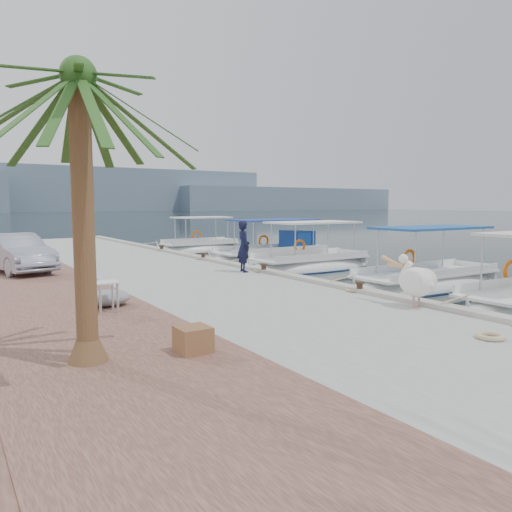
{
  "coord_description": "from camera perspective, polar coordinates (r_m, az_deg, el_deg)",
  "views": [
    {
      "loc": [
        -10.45,
        -13.8,
        3.03
      ],
      "look_at": [
        -1.0,
        1.01,
        1.2
      ],
      "focal_mm": 35.0,
      "sensor_mm": 36.0,
      "label": 1
    }
  ],
  "objects": [
    {
      "name": "distant_hills",
      "position": [
        219.04,
        -22.15,
        6.72
      ],
      "size": [
        330.0,
        60.0,
        18.0
      ],
      "color": "slate",
      "rests_on": "ground"
    },
    {
      "name": "date_palm",
      "position": [
        8.52,
        -19.65,
        18.65
      ],
      "size": [
        4.6,
        4.6,
        5.4
      ],
      "color": "brown",
      "rests_on": "cobblestone_strip"
    },
    {
      "name": "quay_curb",
      "position": [
        21.54,
        -3.96,
        -0.65
      ],
      "size": [
        0.44,
        40.0,
        0.12
      ],
      "primitive_type": "cube",
      "color": "#A49D92",
      "rests_on": "concrete_quay"
    },
    {
      "name": "cobblestone_strip",
      "position": [
        19.16,
        -24.87,
        -2.95
      ],
      "size": [
        4.0,
        40.0,
        0.5
      ],
      "primitive_type": "cube",
      "color": "brown",
      "rests_on": "ground"
    },
    {
      "name": "mooring_bollards",
      "position": [
        18.48,
        0.88,
        -1.32
      ],
      "size": [
        0.28,
        20.28,
        0.33
      ],
      "color": "black",
      "rests_on": "concrete_quay"
    },
    {
      "name": "folding_table",
      "position": [
        12.21,
        -16.73,
        -3.77
      ],
      "size": [
        0.55,
        0.55,
        0.73
      ],
      "color": "silver",
      "rests_on": "cobblestone_strip"
    },
    {
      "name": "wooden_crate",
      "position": [
        8.75,
        -7.2,
        -9.42
      ],
      "size": [
        0.55,
        0.55,
        0.44
      ],
      "primitive_type": "cube",
      "color": "brown",
      "rests_on": "cobblestone_strip"
    },
    {
      "name": "concrete_quay",
      "position": [
        20.41,
        -10.83,
        -1.99
      ],
      "size": [
        6.0,
        40.0,
        0.5
      ],
      "primitive_type": "cube",
      "color": "gray",
      "rests_on": "ground"
    },
    {
      "name": "rope_coil",
      "position": [
        10.51,
        25.21,
        -8.29
      ],
      "size": [
        0.54,
        0.54,
        0.1
      ],
      "primitive_type": "torus",
      "color": "#C6B284",
      "rests_on": "concrete_quay"
    },
    {
      "name": "fishing_caique_d",
      "position": [
        26.59,
        1.94,
        -0.19
      ],
      "size": [
        7.66,
        2.55,
        2.83
      ],
      "color": "white",
      "rests_on": "ground"
    },
    {
      "name": "fishing_caique_e",
      "position": [
        31.92,
        -6.45,
        0.69
      ],
      "size": [
        5.86,
        2.21,
        2.83
      ],
      "color": "white",
      "rests_on": "ground"
    },
    {
      "name": "fishing_caique_c",
      "position": [
        23.31,
        6.15,
        -1.24
      ],
      "size": [
        6.88,
        2.5,
        2.83
      ],
      "color": "white",
      "rests_on": "ground"
    },
    {
      "name": "fisherman",
      "position": [
        18.6,
        -1.42,
        1.11
      ],
      "size": [
        0.58,
        0.77,
        1.92
      ],
      "primitive_type": "imported",
      "rotation": [
        0.0,
        0.0,
        1.38
      ],
      "color": "black",
      "rests_on": "concrete_quay"
    },
    {
      "name": "parked_car",
      "position": [
        20.7,
        -25.71,
        0.33
      ],
      "size": [
        2.4,
        4.57,
        1.43
      ],
      "primitive_type": "imported",
      "rotation": [
        0.0,
        0.0,
        0.21
      ],
      "color": "#ADB2C5",
      "rests_on": "cobblestone_strip"
    },
    {
      "name": "fishing_caique_b",
      "position": [
        18.97,
        18.87,
        -3.18
      ],
      "size": [
        7.33,
        2.26,
        2.83
      ],
      "color": "white",
      "rests_on": "ground"
    },
    {
      "name": "tarp_bundle",
      "position": [
        13.03,
        -16.56,
        -4.61
      ],
      "size": [
        1.1,
        0.9,
        0.4
      ],
      "primitive_type": "ellipsoid",
      "color": "gray",
      "rests_on": "cobblestone_strip"
    },
    {
      "name": "pelican",
      "position": [
        12.9,
        17.78,
        -2.68
      ],
      "size": [
        0.58,
        1.63,
        1.28
      ],
      "color": "tan",
      "rests_on": "concrete_quay"
    },
    {
      "name": "ground",
      "position": [
        17.57,
        4.53,
        -4.0
      ],
      "size": [
        400.0,
        400.0,
        0.0
      ],
      "primitive_type": "plane",
      "color": "black",
      "rests_on": "ground"
    }
  ]
}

